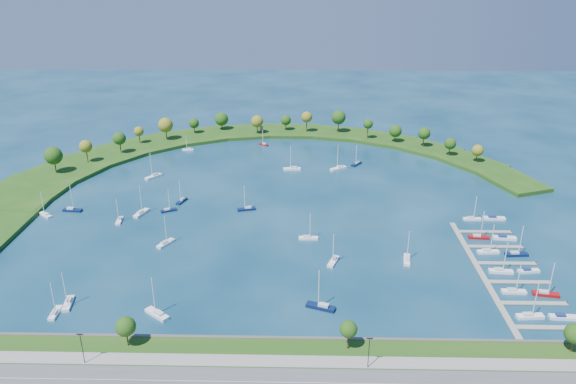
{
  "coord_description": "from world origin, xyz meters",
  "views": [
    {
      "loc": [
        10.27,
        -236.05,
        106.22
      ],
      "look_at": [
        5.0,
        5.0,
        4.0
      ],
      "focal_mm": 33.8,
      "sensor_mm": 36.0,
      "label": 1
    }
  ],
  "objects_px": {
    "moored_boat_2": "(357,163)",
    "moored_boat_14": "(45,214)",
    "moored_boat_11": "(321,306)",
    "docked_boat_5": "(528,271)",
    "docked_boat_8": "(479,236)",
    "docked_boat_11": "(494,218)",
    "moored_boat_12": "(247,208)",
    "moored_boat_19": "(141,212)",
    "docked_boat_4": "(501,270)",
    "moored_boat_16": "(68,302)",
    "docked_boat_2": "(514,291)",
    "moored_boat_18": "(264,144)",
    "moored_boat_8": "(188,149)",
    "moored_boat_20": "(119,220)",
    "moored_boat_1": "(154,176)",
    "moored_boat_9": "(292,168)",
    "moored_boat_3": "(333,260)",
    "docked_boat_0": "(530,315)",
    "moored_boat_5": "(55,312)",
    "harbor_tower": "(261,128)",
    "moored_boat_6": "(407,259)",
    "moored_boat_7": "(308,237)",
    "moored_boat_10": "(157,313)",
    "moored_boat_4": "(338,168)",
    "docked_boat_9": "(504,238)",
    "docked_boat_7": "(516,254)",
    "dock_system": "(500,272)",
    "docked_boat_10": "(472,218)",
    "docked_boat_3": "(546,293)",
    "docked_boat_6": "(488,251)",
    "moored_boat_15": "(168,210)"
  },
  "relations": [
    {
      "from": "docked_boat_0",
      "to": "docked_boat_7",
      "type": "height_order",
      "value": "docked_boat_7"
    },
    {
      "from": "moored_boat_5",
      "to": "docked_boat_0",
      "type": "height_order",
      "value": "docked_boat_0"
    },
    {
      "from": "moored_boat_4",
      "to": "moored_boat_19",
      "type": "height_order",
      "value": "moored_boat_4"
    },
    {
      "from": "moored_boat_2",
      "to": "moored_boat_14",
      "type": "bearing_deg",
      "value": -26.39
    },
    {
      "from": "moored_boat_7",
      "to": "docked_boat_0",
      "type": "xyz_separation_m",
      "value": [
        71.17,
        -52.77,
        0.03
      ]
    },
    {
      "from": "moored_boat_4",
      "to": "docked_boat_11",
      "type": "bearing_deg",
      "value": 101.84
    },
    {
      "from": "moored_boat_5",
      "to": "docked_boat_9",
      "type": "bearing_deg",
      "value": -74.01
    },
    {
      "from": "moored_boat_18",
      "to": "moored_boat_19",
      "type": "xyz_separation_m",
      "value": [
        -49.55,
        -103.17,
        0.11
      ]
    },
    {
      "from": "moored_boat_18",
      "to": "moored_boat_19",
      "type": "height_order",
      "value": "moored_boat_19"
    },
    {
      "from": "docked_boat_10",
      "to": "docked_boat_11",
      "type": "distance_m",
      "value": 9.96
    },
    {
      "from": "moored_boat_7",
      "to": "moored_boat_11",
      "type": "distance_m",
      "value": 49.23
    },
    {
      "from": "moored_boat_1",
      "to": "moored_boat_2",
      "type": "height_order",
      "value": "moored_boat_1"
    },
    {
      "from": "moored_boat_19",
      "to": "docked_boat_4",
      "type": "xyz_separation_m",
      "value": [
        147.34,
        -47.52,
        -0.03
      ]
    },
    {
      "from": "moored_boat_2",
      "to": "moored_boat_16",
      "type": "bearing_deg",
      "value": -0.3
    },
    {
      "from": "moored_boat_8",
      "to": "docked_boat_4",
      "type": "height_order",
      "value": "docked_boat_4"
    },
    {
      "from": "moored_boat_8",
      "to": "moored_boat_20",
      "type": "relative_size",
      "value": 0.88
    },
    {
      "from": "docked_boat_5",
      "to": "dock_system",
      "type": "bearing_deg",
      "value": 177.32
    },
    {
      "from": "moored_boat_6",
      "to": "moored_boat_12",
      "type": "distance_m",
      "value": 80.34
    },
    {
      "from": "docked_boat_10",
      "to": "docked_boat_3",
      "type": "bearing_deg",
      "value": -83.16
    },
    {
      "from": "moored_boat_12",
      "to": "docked_boat_4",
      "type": "distance_m",
      "value": 112.83
    },
    {
      "from": "dock_system",
      "to": "docked_boat_2",
      "type": "relative_size",
      "value": 6.64
    },
    {
      "from": "moored_boat_1",
      "to": "moored_boat_9",
      "type": "xyz_separation_m",
      "value": [
        74.07,
        13.32,
        -0.0
      ]
    },
    {
      "from": "moored_boat_11",
      "to": "docked_boat_5",
      "type": "height_order",
      "value": "moored_boat_11"
    },
    {
      "from": "moored_boat_19",
      "to": "docked_boat_6",
      "type": "height_order",
      "value": "moored_boat_19"
    },
    {
      "from": "moored_boat_3",
      "to": "docked_boat_0",
      "type": "distance_m",
      "value": 70.41
    },
    {
      "from": "moored_boat_8",
      "to": "docked_boat_2",
      "type": "bearing_deg",
      "value": 129.06
    },
    {
      "from": "moored_boat_7",
      "to": "moored_boat_10",
      "type": "height_order",
      "value": "moored_boat_10"
    },
    {
      "from": "moored_boat_2",
      "to": "moored_boat_12",
      "type": "height_order",
      "value": "moored_boat_12"
    },
    {
      "from": "moored_boat_3",
      "to": "moored_boat_8",
      "type": "height_order",
      "value": "moored_boat_3"
    },
    {
      "from": "moored_boat_8",
      "to": "moored_boat_9",
      "type": "relative_size",
      "value": 0.7
    },
    {
      "from": "docked_boat_3",
      "to": "docked_boat_6",
      "type": "distance_m",
      "value": 31.28
    },
    {
      "from": "moored_boat_10",
      "to": "moored_boat_15",
      "type": "bearing_deg",
      "value": -41.92
    },
    {
      "from": "harbor_tower",
      "to": "moored_boat_2",
      "type": "bearing_deg",
      "value": -45.57
    },
    {
      "from": "moored_boat_10",
      "to": "moored_boat_20",
      "type": "bearing_deg",
      "value": -25.99
    },
    {
      "from": "moored_boat_8",
      "to": "docked_boat_9",
      "type": "height_order",
      "value": "moored_boat_8"
    },
    {
      "from": "moored_boat_15",
      "to": "docked_boat_11",
      "type": "bearing_deg",
      "value": -28.3
    },
    {
      "from": "moored_boat_19",
      "to": "docked_boat_0",
      "type": "distance_m",
      "value": 165.48
    },
    {
      "from": "moored_boat_10",
      "to": "moored_boat_16",
      "type": "height_order",
      "value": "moored_boat_10"
    },
    {
      "from": "harbor_tower",
      "to": "moored_boat_6",
      "type": "bearing_deg",
      "value": -68.06
    },
    {
      "from": "moored_boat_19",
      "to": "docked_boat_8",
      "type": "height_order",
      "value": "moored_boat_19"
    },
    {
      "from": "moored_boat_4",
      "to": "docked_boat_9",
      "type": "height_order",
      "value": "moored_boat_4"
    },
    {
      "from": "moored_boat_4",
      "to": "docked_boat_3",
      "type": "height_order",
      "value": "moored_boat_4"
    },
    {
      "from": "moored_boat_4",
      "to": "moored_boat_8",
      "type": "height_order",
      "value": "moored_boat_4"
    },
    {
      "from": "dock_system",
      "to": "moored_boat_7",
      "type": "relative_size",
      "value": 6.93
    },
    {
      "from": "docked_boat_9",
      "to": "moored_boat_5",
      "type": "bearing_deg",
      "value": -156.02
    },
    {
      "from": "moored_boat_3",
      "to": "moored_boat_7",
      "type": "relative_size",
      "value": 1.06
    },
    {
      "from": "moored_boat_5",
      "to": "moored_boat_8",
      "type": "height_order",
      "value": "moored_boat_5"
    },
    {
      "from": "moored_boat_16",
      "to": "docked_boat_2",
      "type": "height_order",
      "value": "moored_boat_16"
    },
    {
      "from": "dock_system",
      "to": "moored_boat_6",
      "type": "bearing_deg",
      "value": 166.45
    },
    {
      "from": "docked_boat_8",
      "to": "docked_boat_11",
      "type": "relative_size",
      "value": 1.29
    }
  ]
}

